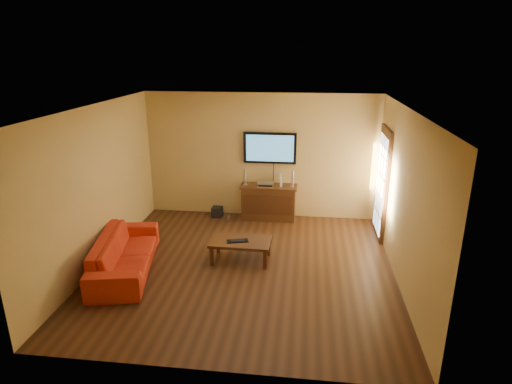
% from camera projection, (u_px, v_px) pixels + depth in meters
% --- Properties ---
extents(ground_plane, '(5.00, 5.00, 0.00)m').
position_uv_depth(ground_plane, '(245.00, 267.00, 7.31)').
color(ground_plane, '#361E0F').
rests_on(ground_plane, ground).
extents(room_walls, '(5.00, 5.00, 5.00)m').
position_uv_depth(room_walls, '(249.00, 163.00, 7.37)').
color(room_walls, tan).
rests_on(room_walls, ground).
extents(french_door, '(0.07, 1.02, 2.22)m').
position_uv_depth(french_door, '(382.00, 184.00, 8.30)').
color(french_door, '#3C200D').
rests_on(french_door, ground).
extents(media_console, '(1.21, 0.46, 0.76)m').
position_uv_depth(media_console, '(269.00, 202.00, 9.30)').
color(media_console, '#3C200D').
rests_on(media_console, ground).
extents(television, '(1.13, 0.08, 0.67)m').
position_uv_depth(television, '(270.00, 148.00, 9.11)').
color(television, black).
rests_on(television, ground).
extents(coffee_table, '(1.06, 0.65, 0.39)m').
position_uv_depth(coffee_table, '(241.00, 243.00, 7.46)').
color(coffee_table, '#3C200D').
rests_on(coffee_table, ground).
extents(sofa, '(1.04, 2.20, 0.83)m').
position_uv_depth(sofa, '(124.00, 248.00, 7.10)').
color(sofa, red).
rests_on(sofa, ground).
extents(speaker_left, '(0.10, 0.10, 0.36)m').
position_uv_depth(speaker_left, '(245.00, 177.00, 9.19)').
color(speaker_left, silver).
rests_on(speaker_left, media_console).
extents(speaker_right, '(0.09, 0.09, 0.34)m').
position_uv_depth(speaker_right, '(293.00, 180.00, 9.06)').
color(speaker_right, silver).
rests_on(speaker_right, media_console).
extents(av_receiver, '(0.36, 0.26, 0.08)m').
position_uv_depth(av_receiver, '(265.00, 184.00, 9.14)').
color(av_receiver, silver).
rests_on(av_receiver, media_console).
extents(game_console, '(0.05, 0.18, 0.25)m').
position_uv_depth(game_console, '(281.00, 180.00, 9.12)').
color(game_console, white).
rests_on(game_console, media_console).
extents(subwoofer, '(0.23, 0.23, 0.22)m').
position_uv_depth(subwoofer, '(217.00, 212.00, 9.51)').
color(subwoofer, black).
rests_on(subwoofer, ground).
extents(bottle, '(0.06, 0.06, 0.19)m').
position_uv_depth(bottle, '(229.00, 217.00, 9.25)').
color(bottle, white).
rests_on(bottle, ground).
extents(keyboard, '(0.39, 0.23, 0.02)m').
position_uv_depth(keyboard, '(238.00, 241.00, 7.40)').
color(keyboard, black).
rests_on(keyboard, coffee_table).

